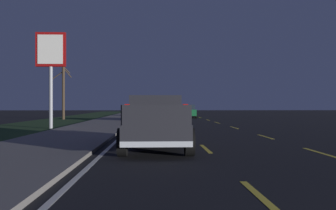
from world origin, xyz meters
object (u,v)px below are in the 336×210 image
pickup_truck (155,122)px  sedan_black (154,113)px  bare_tree_far (63,89)px  gas_price_sign (51,57)px  sedan_green (187,111)px

pickup_truck → sedan_black: pickup_truck is taller
bare_tree_far → gas_price_sign: bearing=-169.0°
sedan_black → bare_tree_far: (4.98, 9.38, 2.35)m
bare_tree_far → sedan_green: bearing=-72.6°
pickup_truck → gas_price_sign: (10.75, 6.73, 3.69)m
bare_tree_far → sedan_black: bearing=-118.0°
gas_price_sign → bare_tree_far: gas_price_sign is taller
sedan_green → bare_tree_far: bare_tree_far is taller
sedan_black → gas_price_sign: size_ratio=0.71×
sedan_black → bare_tree_far: size_ratio=0.74×
sedan_green → gas_price_sign: size_ratio=0.72×
sedan_black → sedan_green: bearing=-22.8°
sedan_green → gas_price_sign: gas_price_sign is taller
pickup_truck → sedan_black: bearing=0.5°
sedan_black → gas_price_sign: gas_price_sign is taller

